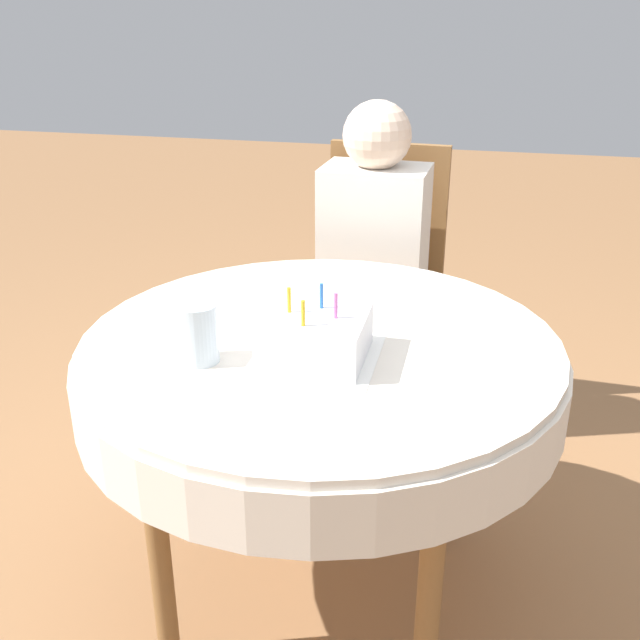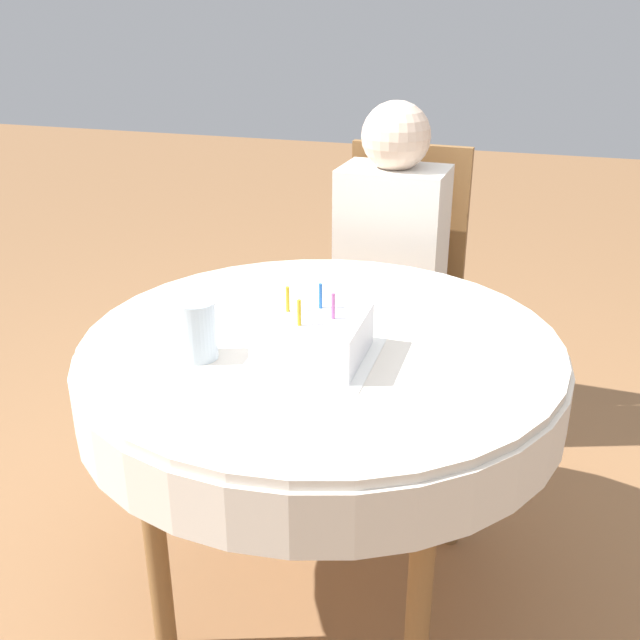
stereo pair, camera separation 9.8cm
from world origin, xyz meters
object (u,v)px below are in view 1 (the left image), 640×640
Objects in this scene: person at (373,244)px; drinking_glass at (199,333)px; chair at (378,283)px; birthday_cake at (316,336)px.

drinking_glass is at bearing -98.88° from person.
person reaches higher than chair.
chair is 4.63× the size of birthday_cake.
drinking_glass is at bearing -98.03° from chair.
chair is 0.85× the size of person.
person is (-0.01, -0.11, 0.17)m from chair.
chair reaches higher than birthday_cake.
person is 8.94× the size of drinking_glass.
person is at bearing 91.71° from birthday_cake.
birthday_cake is 0.24m from drinking_glass.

